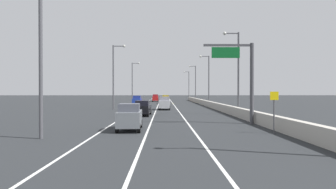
{
  "coord_description": "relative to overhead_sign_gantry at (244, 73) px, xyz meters",
  "views": [
    {
      "loc": [
        -0.78,
        -2.24,
        3.02
      ],
      "look_at": [
        -0.18,
        38.76,
        2.58
      ],
      "focal_mm": 31.79,
      "sensor_mm": 36.0,
      "label": 1
    }
  ],
  "objects": [
    {
      "name": "speed_advisory_sign",
      "position": [
        0.44,
        -6.37,
        -2.96
      ],
      "size": [
        0.6,
        0.11,
        3.0
      ],
      "color": "#4C4C51",
      "rests_on": "ground_plane"
    },
    {
      "name": "lamp_post_right_fourth",
      "position": [
        1.83,
        61.27,
        1.38
      ],
      "size": [
        2.14,
        0.44,
        10.71
      ],
      "color": "#4C4C51",
      "rests_on": "ground_plane"
    },
    {
      "name": "lamp_post_right_third",
      "position": [
        1.98,
        36.01,
        1.38
      ],
      "size": [
        2.14,
        0.44,
        10.71
      ],
      "color": "#4C4C51",
      "rests_on": "ground_plane"
    },
    {
      "name": "overhead_sign_gantry",
      "position": [
        0.0,
        0.0,
        0.0
      ],
      "size": [
        4.68,
        0.36,
        7.5
      ],
      "color": "#47474C",
      "rests_on": "ground_plane"
    },
    {
      "name": "lamp_post_left_mid",
      "position": [
        -15.55,
        21.8,
        1.38
      ],
      "size": [
        2.14,
        0.44,
        10.71
      ],
      "color": "#4C4C51",
      "rests_on": "ground_plane"
    },
    {
      "name": "car_yellow_4",
      "position": [
        -6.99,
        47.4,
        -3.7
      ],
      "size": [
        1.84,
        4.01,
        2.08
      ],
      "color": "gold",
      "rests_on": "ground_plane"
    },
    {
      "name": "lamp_post_right_second",
      "position": [
        1.95,
        10.75,
        1.38
      ],
      "size": [
        2.14,
        0.44,
        10.71
      ],
      "color": "#4C4C51",
      "rests_on": "ground_plane"
    },
    {
      "name": "ground_plane",
      "position": [
        -6.68,
        38.77,
        -4.73
      ],
      "size": [
        320.0,
        320.0,
        0.0
      ],
      "primitive_type": "plane",
      "color": "#26282B"
    },
    {
      "name": "lamp_post_right_fifth",
      "position": [
        1.98,
        86.54,
        1.38
      ],
      "size": [
        2.14,
        0.44,
        10.71
      ],
      "color": "#4C4C51",
      "rests_on": "ground_plane"
    },
    {
      "name": "lane_stripe_center",
      "position": [
        -8.68,
        29.77,
        -4.73
      ],
      "size": [
        0.16,
        130.0,
        0.0
      ],
      "primitive_type": "cube",
      "color": "silver",
      "rests_on": "ground_plane"
    },
    {
      "name": "jersey_barrier_right",
      "position": [
        1.34,
        14.77,
        -4.18
      ],
      "size": [
        0.6,
        120.0,
        1.1
      ],
      "primitive_type": "cube",
      "color": "#B2ADA3",
      "rests_on": "ground_plane"
    },
    {
      "name": "lamp_post_left_near",
      "position": [
        -15.02,
        -8.51,
        1.38
      ],
      "size": [
        2.14,
        0.44,
        10.71
      ],
      "color": "#4C4C51",
      "rests_on": "ground_plane"
    },
    {
      "name": "car_silver_2",
      "position": [
        -7.31,
        21.23,
        -3.67
      ],
      "size": [
        1.96,
        4.28,
        2.13
      ],
      "color": "#B7B7BC",
      "rests_on": "ground_plane"
    },
    {
      "name": "lane_stripe_left",
      "position": [
        -12.18,
        29.77,
        -4.73
      ],
      "size": [
        0.16,
        130.0,
        0.0
      ],
      "primitive_type": "cube",
      "color": "silver",
      "rests_on": "ground_plane"
    },
    {
      "name": "lane_stripe_right",
      "position": [
        -5.18,
        29.77,
        -4.73
      ],
      "size": [
        0.16,
        130.0,
        0.0
      ],
      "primitive_type": "cube",
      "color": "silver",
      "rests_on": "ground_plane"
    },
    {
      "name": "car_black_1",
      "position": [
        -10.05,
        9.32,
        -3.78
      ],
      "size": [
        1.97,
        4.72,
        1.89
      ],
      "color": "black",
      "rests_on": "ground_plane"
    },
    {
      "name": "car_blue_5",
      "position": [
        -13.35,
        38.2,
        -3.7
      ],
      "size": [
        1.93,
        4.34,
        2.07
      ],
      "color": "#1E389E",
      "rests_on": "ground_plane"
    },
    {
      "name": "car_gray_0",
      "position": [
        -10.1,
        -4.43,
        -3.69
      ],
      "size": [
        1.93,
        4.15,
        2.08
      ],
      "color": "slate",
      "rests_on": "ground_plane"
    },
    {
      "name": "car_red_3",
      "position": [
        -9.89,
        59.27,
        -3.67
      ],
      "size": [
        1.84,
        4.26,
        2.13
      ],
      "color": "red",
      "rests_on": "ground_plane"
    },
    {
      "name": "lamp_post_left_far",
      "position": [
        -15.63,
        52.12,
        1.38
      ],
      "size": [
        2.14,
        0.44,
        10.71
      ],
      "color": "#4C4C51",
      "rests_on": "ground_plane"
    }
  ]
}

